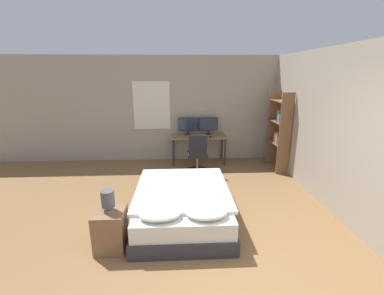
{
  "coord_description": "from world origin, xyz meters",
  "views": [
    {
      "loc": [
        -0.46,
        -2.32,
        2.27
      ],
      "look_at": [
        -0.19,
        2.9,
        0.75
      ],
      "focal_mm": 24.0,
      "sensor_mm": 36.0,
      "label": 1
    }
  ],
  "objects_px": {
    "nightstand": "(111,229)",
    "monitor_right": "(208,125)",
    "keyboard": "(199,137)",
    "computer_mouse": "(210,137)",
    "office_chair": "(197,157)",
    "monitor_left": "(188,125)",
    "desk": "(199,140)",
    "bedside_lamp": "(108,199)",
    "bed": "(183,205)",
    "bookshelf": "(280,129)"
  },
  "relations": [
    {
      "from": "nightstand",
      "to": "monitor_right",
      "type": "height_order",
      "value": "monitor_right"
    },
    {
      "from": "nightstand",
      "to": "monitor_right",
      "type": "bearing_deg",
      "value": 64.48
    },
    {
      "from": "keyboard",
      "to": "computer_mouse",
      "type": "height_order",
      "value": "computer_mouse"
    },
    {
      "from": "computer_mouse",
      "to": "office_chair",
      "type": "xyz_separation_m",
      "value": [
        -0.36,
        -0.49,
        -0.36
      ]
    },
    {
      "from": "office_chair",
      "to": "monitor_left",
      "type": "bearing_deg",
      "value": 102.18
    },
    {
      "from": "desk",
      "to": "computer_mouse",
      "type": "bearing_deg",
      "value": -32.51
    },
    {
      "from": "bedside_lamp",
      "to": "desk",
      "type": "height_order",
      "value": "bedside_lamp"
    },
    {
      "from": "bed",
      "to": "desk",
      "type": "xyz_separation_m",
      "value": [
        0.46,
        2.72,
        0.36
      ]
    },
    {
      "from": "desk",
      "to": "office_chair",
      "type": "relative_size",
      "value": 1.49
    },
    {
      "from": "monitor_right",
      "to": "desk",
      "type": "bearing_deg",
      "value": -145.27
    },
    {
      "from": "monitor_right",
      "to": "office_chair",
      "type": "bearing_deg",
      "value": -111.91
    },
    {
      "from": "computer_mouse",
      "to": "bookshelf",
      "type": "distance_m",
      "value": 1.67
    },
    {
      "from": "bed",
      "to": "computer_mouse",
      "type": "xyz_separation_m",
      "value": [
        0.74,
        2.54,
        0.48
      ]
    },
    {
      "from": "bed",
      "to": "bookshelf",
      "type": "bearing_deg",
      "value": 42.53
    },
    {
      "from": "bed",
      "to": "keyboard",
      "type": "bearing_deg",
      "value": 79.7
    },
    {
      "from": "bedside_lamp",
      "to": "bed",
      "type": "bearing_deg",
      "value": 33.22
    },
    {
      "from": "bedside_lamp",
      "to": "keyboard",
      "type": "xyz_separation_m",
      "value": [
        1.42,
        3.17,
        0.01
      ]
    },
    {
      "from": "nightstand",
      "to": "bookshelf",
      "type": "relative_size",
      "value": 0.29
    },
    {
      "from": "bed",
      "to": "keyboard",
      "type": "xyz_separation_m",
      "value": [
        0.46,
        2.54,
        0.47
      ]
    },
    {
      "from": "bed",
      "to": "computer_mouse",
      "type": "relative_size",
      "value": 27.35
    },
    {
      "from": "nightstand",
      "to": "monitor_right",
      "type": "distance_m",
      "value": 3.98
    },
    {
      "from": "nightstand",
      "to": "monitor_right",
      "type": "xyz_separation_m",
      "value": [
        1.69,
        3.54,
        0.7
      ]
    },
    {
      "from": "bedside_lamp",
      "to": "monitor_left",
      "type": "bearing_deg",
      "value": 71.84
    },
    {
      "from": "monitor_right",
      "to": "bed",
      "type": "bearing_deg",
      "value": -104.04
    },
    {
      "from": "monitor_left",
      "to": "bookshelf",
      "type": "xyz_separation_m",
      "value": [
        2.14,
        -0.76,
        0.04
      ]
    },
    {
      "from": "nightstand",
      "to": "computer_mouse",
      "type": "bearing_deg",
      "value": 61.73
    },
    {
      "from": "keyboard",
      "to": "office_chair",
      "type": "relative_size",
      "value": 0.41
    },
    {
      "from": "monitor_right",
      "to": "monitor_left",
      "type": "bearing_deg",
      "value": 180.0
    },
    {
      "from": "office_chair",
      "to": "bookshelf",
      "type": "height_order",
      "value": "bookshelf"
    },
    {
      "from": "monitor_left",
      "to": "bookshelf",
      "type": "relative_size",
      "value": 0.26
    },
    {
      "from": "bed",
      "to": "keyboard",
      "type": "height_order",
      "value": "keyboard"
    },
    {
      "from": "bed",
      "to": "office_chair",
      "type": "relative_size",
      "value": 2.04
    },
    {
      "from": "bedside_lamp",
      "to": "keyboard",
      "type": "height_order",
      "value": "bedside_lamp"
    },
    {
      "from": "monitor_left",
      "to": "office_chair",
      "type": "distance_m",
      "value": 1.06
    },
    {
      "from": "monitor_right",
      "to": "nightstand",
      "type": "bearing_deg",
      "value": -115.52
    },
    {
      "from": "bedside_lamp",
      "to": "desk",
      "type": "distance_m",
      "value": 3.64
    },
    {
      "from": "keyboard",
      "to": "computer_mouse",
      "type": "relative_size",
      "value": 5.49
    },
    {
      "from": "bookshelf",
      "to": "nightstand",
      "type": "bearing_deg",
      "value": -139.94
    },
    {
      "from": "monitor_right",
      "to": "computer_mouse",
      "type": "distance_m",
      "value": 0.43
    },
    {
      "from": "office_chair",
      "to": "bookshelf",
      "type": "bearing_deg",
      "value": 2.79
    },
    {
      "from": "keyboard",
      "to": "office_chair",
      "type": "bearing_deg",
      "value": -99.2
    },
    {
      "from": "desk",
      "to": "monitor_left",
      "type": "height_order",
      "value": "monitor_left"
    },
    {
      "from": "bed",
      "to": "desk",
      "type": "relative_size",
      "value": 1.36
    },
    {
      "from": "bed",
      "to": "monitor_right",
      "type": "bearing_deg",
      "value": 75.96
    },
    {
      "from": "nightstand",
      "to": "office_chair",
      "type": "distance_m",
      "value": 3.0
    },
    {
      "from": "bed",
      "to": "keyboard",
      "type": "distance_m",
      "value": 2.63
    },
    {
      "from": "monitor_right",
      "to": "keyboard",
      "type": "xyz_separation_m",
      "value": [
        -0.26,
        -0.36,
        -0.24
      ]
    },
    {
      "from": "monitor_right",
      "to": "keyboard",
      "type": "relative_size",
      "value": 1.29
    },
    {
      "from": "bed",
      "to": "monitor_left",
      "type": "distance_m",
      "value": 3.0
    },
    {
      "from": "monitor_left",
      "to": "keyboard",
      "type": "height_order",
      "value": "monitor_left"
    }
  ]
}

